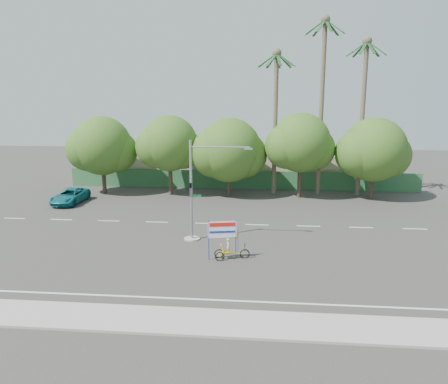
{
  "coord_description": "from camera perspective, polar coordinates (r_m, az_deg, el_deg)",
  "views": [
    {
      "loc": [
        2.46,
        -25.02,
        9.86
      ],
      "look_at": [
        -0.22,
        3.86,
        3.5
      ],
      "focal_mm": 35.0,
      "sensor_mm": 36.0,
      "label": 1
    }
  ],
  "objects": [
    {
      "name": "traffic_signal",
      "position": [
        30.18,
        -3.72,
        -0.95
      ],
      "size": [
        4.72,
        1.1,
        7.0
      ],
      "color": "gray",
      "rests_on": "ground"
    },
    {
      "name": "ground",
      "position": [
        27.0,
        -0.3,
        -9.05
      ],
      "size": [
        120.0,
        120.0,
        0.0
      ],
      "primitive_type": "plane",
      "color": "#33302D",
      "rests_on": "ground"
    },
    {
      "name": "tree_far_right",
      "position": [
        44.59,
        18.93,
        4.98
      ],
      "size": [
        7.38,
        6.2,
        7.94
      ],
      "color": "#473828",
      "rests_on": "ground"
    },
    {
      "name": "tree_center",
      "position": [
        43.5,
        0.62,
        5.24
      ],
      "size": [
        7.62,
        6.4,
        7.85
      ],
      "color": "#473828",
      "rests_on": "ground"
    },
    {
      "name": "fence",
      "position": [
        47.42,
        2.22,
        1.59
      ],
      "size": [
        38.0,
        0.08,
        2.0
      ],
      "primitive_type": "cube",
      "color": "#336B3D",
      "rests_on": "ground"
    },
    {
      "name": "trike_billboard",
      "position": [
        27.04,
        0.31,
        -6.7
      ],
      "size": [
        2.56,
        0.87,
        2.55
      ],
      "rotation": [
        0.0,
        0.0,
        0.2
      ],
      "color": "black",
      "rests_on": "ground"
    },
    {
      "name": "palm_mid",
      "position": [
        45.53,
        17.73,
        11.22
      ],
      "size": [
        3.73,
        3.79,
        15.45
      ],
      "color": "#70604C",
      "rests_on": "ground"
    },
    {
      "name": "palm_tall",
      "position": [
        44.87,
        12.71,
        12.85
      ],
      "size": [
        3.73,
        3.79,
        17.45
      ],
      "color": "#70604C",
      "rests_on": "ground"
    },
    {
      "name": "tree_right",
      "position": [
        43.41,
        9.93,
        6.07
      ],
      "size": [
        6.9,
        5.8,
        8.36
      ],
      "color": "#473828",
      "rests_on": "ground"
    },
    {
      "name": "building_left",
      "position": [
        53.1,
        -8.36,
        3.72
      ],
      "size": [
        12.0,
        8.0,
        4.0
      ],
      "primitive_type": "cube",
      "color": "#BBB194",
      "rests_on": "ground"
    },
    {
      "name": "sidewalk_near",
      "position": [
        20.22,
        -2.46,
        -16.63
      ],
      "size": [
        50.0,
        2.4,
        0.12
      ],
      "primitive_type": "cube",
      "color": "gray",
      "rests_on": "ground"
    },
    {
      "name": "building_right",
      "position": [
        51.95,
        11.36,
        3.2
      ],
      "size": [
        14.0,
        8.0,
        3.6
      ],
      "primitive_type": "cube",
      "color": "#BBB194",
      "rests_on": "ground"
    },
    {
      "name": "tree_far_left",
      "position": [
        46.36,
        -15.68,
        5.6
      ],
      "size": [
        7.14,
        6.0,
        7.96
      ],
      "color": "#473828",
      "rests_on": "ground"
    },
    {
      "name": "palm_short",
      "position": [
        44.54,
        6.75,
        11.0
      ],
      "size": [
        3.73,
        3.79,
        14.45
      ],
      "color": "#70604C",
      "rests_on": "ground"
    },
    {
      "name": "tree_left",
      "position": [
        44.32,
        -7.17,
        6.05
      ],
      "size": [
        6.66,
        5.6,
        8.07
      ],
      "color": "#473828",
      "rests_on": "ground"
    },
    {
      "name": "pickup_truck",
      "position": [
        43.57,
        -19.47,
        -0.51
      ],
      "size": [
        2.38,
        4.96,
        1.36
      ],
      "primitive_type": "imported",
      "rotation": [
        0.0,
        0.0,
        -0.02
      ],
      "color": "#106871",
      "rests_on": "ground"
    }
  ]
}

